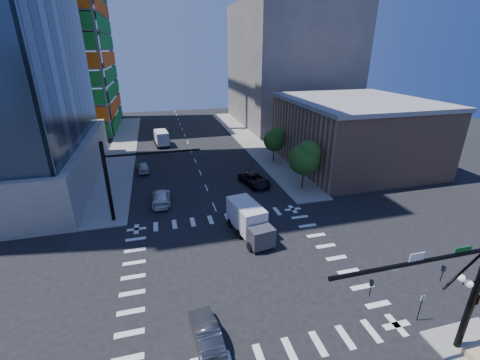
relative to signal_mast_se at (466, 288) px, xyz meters
name	(u,v)px	position (x,y,z in m)	size (l,w,h in m)	color
ground	(239,267)	(-10.60, 11.50, -5.01)	(160.00, 160.00, 0.00)	black
road_markings	(239,267)	(-10.60, 11.50, -5.00)	(20.00, 20.00, 0.01)	silver
sidewalk_ne	(249,140)	(1.90, 51.50, -4.93)	(5.00, 60.00, 0.15)	gray
sidewalk_nw	(123,149)	(-23.10, 51.50, -4.93)	(5.00, 60.00, 0.15)	gray
construction_building	(40,14)	(-38.02, 73.43, 19.60)	(25.16, 34.50, 70.60)	gray
commercial_building	(354,132)	(14.40, 33.50, 0.31)	(20.50, 22.50, 10.60)	#A47C5F
bg_building_ne	(289,66)	(16.40, 66.50, 8.99)	(24.00, 30.00, 28.00)	#645F5A
signal_mast_se	(466,288)	(0.00, 0.00, 0.00)	(10.51, 2.48, 9.00)	black
signal_mast_nw	(121,174)	(-20.60, 23.00, 0.49)	(10.20, 0.40, 9.00)	black
tree_south	(306,157)	(2.03, 25.40, -0.32)	(4.16, 4.16, 6.82)	#382316
tree_north	(275,139)	(2.33, 37.40, -1.02)	(3.54, 3.52, 5.78)	#382316
no_parking_sign	(421,305)	(0.10, 2.50, -3.63)	(0.30, 0.06, 2.20)	black
car_nb_far	(255,180)	(-3.86, 28.81, -4.21)	(2.64, 5.73, 1.59)	black
car_sb_near	(161,197)	(-16.76, 26.19, -4.23)	(2.18, 5.36, 1.56)	silver
car_sb_mid	(143,167)	(-19.10, 38.23, -4.26)	(1.78, 4.41, 1.50)	#A9ABB1
car_sb_cross	(206,332)	(-14.62, 4.65, -4.28)	(1.55, 4.44, 1.46)	#424246
box_truck_near	(250,224)	(-8.23, 16.10, -3.58)	(3.59, 6.48, 3.22)	black
box_truck_far	(161,138)	(-15.84, 52.99, -3.68)	(3.04, 5.94, 2.99)	black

